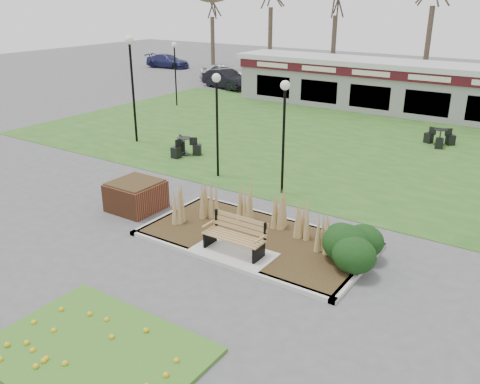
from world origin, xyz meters
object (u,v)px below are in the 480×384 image
Objects in this scene: bistro_set_b at (439,140)px; park_bench at (236,235)px; lamp_post_near_right at (284,113)px; bistro_set_a at (184,149)px; lamp_post_mid_left at (131,66)px; brick_planter at (136,195)px; car_blue at (168,61)px; car_black at (226,79)px; food_pavilion at (435,90)px; car_silver at (226,72)px; lamp_post_mid_right at (217,103)px; lamp_post_far_left at (175,60)px.

park_bench is at bearing -97.62° from bistro_set_b.
bistro_set_a is (-5.73, 1.60, -2.58)m from lamp_post_near_right.
park_bench is 12.45m from lamp_post_mid_left.
bistro_set_a is at bearing 114.80° from brick_planter.
lamp_post_mid_left is at bearing -149.38° from car_blue.
lamp_post_mid_left is 15.25m from car_black.
bistro_set_a is (-2.51, 5.44, -0.21)m from brick_planter.
bistro_set_a is 16.68m from car_black.
food_pavilion is (0.00, 19.71, 0.89)m from park_bench.
car_silver is 0.97× the size of car_blue.
lamp_post_mid_right is 22.77m from car_silver.
car_silver is at bearing 129.90° from lamp_post_near_right.
lamp_post_far_left is (-12.81, 9.38, -0.07)m from lamp_post_near_right.
lamp_post_far_left is at bearing 132.33° from bistro_set_a.
lamp_post_mid_right is (-4.09, -14.93, 1.35)m from food_pavilion.
car_silver reaches higher than car_black.
brick_planter is at bearing -45.38° from lamp_post_mid_left.
lamp_post_far_left is at bearing 179.53° from bistro_set_b.
lamp_post_mid_left is 14.40m from bistro_set_b.
park_bench is 0.41× the size of car_silver.
bistro_set_b is 0.32× the size of car_blue.
food_pavilion is 17.90× the size of bistro_set_b.
food_pavilion is at bearing 74.68° from lamp_post_mid_right.
lamp_post_mid_left reaches higher than bistro_set_b.
lamp_post_mid_left is 1.17× the size of car_silver.
park_bench is 0.44× the size of lamp_post_mid_right.
lamp_post_mid_left is 1.24× the size of lamp_post_mid_right.
lamp_post_far_left is 10.14m from car_silver.
lamp_post_mid_left is 6.37m from lamp_post_mid_right.
lamp_post_mid_right is at bearing -42.85° from lamp_post_far_left.
lamp_post_mid_left is 8.36m from lamp_post_far_left.
lamp_post_mid_right is at bearing -16.55° from lamp_post_mid_left.
lamp_post_mid_left reaches higher than park_bench.
brick_planter is 5.54m from lamp_post_near_right.
food_pavilion reaches higher than bistro_set_a.
lamp_post_mid_left is (-10.16, 6.58, 2.93)m from park_bench.
lamp_post_far_left is 16.05m from bistro_set_b.
lamp_post_near_right is 2.76× the size of bistro_set_a.
car_silver is at bearing 118.95° from brick_planter.
lamp_post_near_right reaches higher than bistro_set_b.
food_pavilion is 15.23m from lamp_post_near_right.
brick_planter is 0.39× the size of lamp_post_mid_right.
brick_planter is 0.35× the size of car_blue.
car_black reaches higher than park_bench.
car_silver is 9.63m from car_blue.
bistro_set_b is (6.25, 13.09, -0.21)m from brick_planter.
lamp_post_far_left is 2.78× the size of bistro_set_b.
car_silver is (-12.87, 18.67, -2.13)m from lamp_post_mid_right.
park_bench is at bearing -32.95° from lamp_post_mid_left.
car_silver reaches higher than car_blue.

